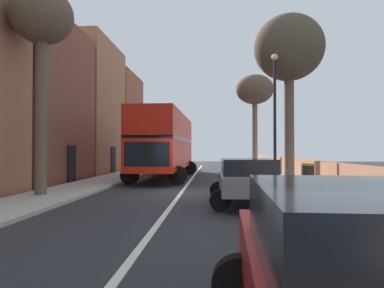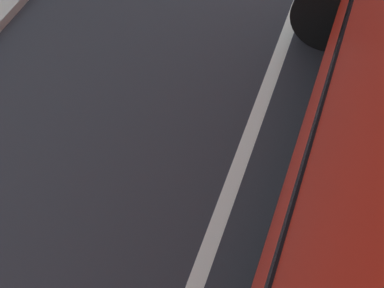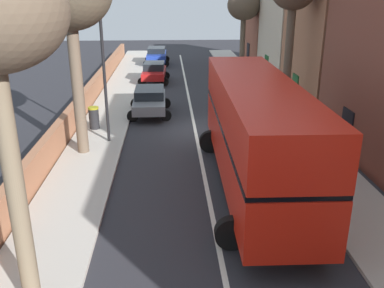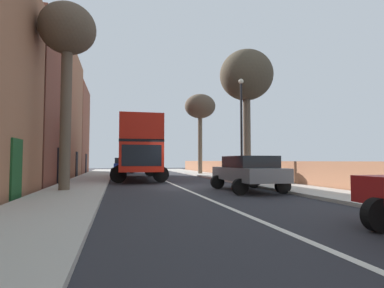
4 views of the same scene
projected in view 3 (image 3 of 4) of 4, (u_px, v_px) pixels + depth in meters
The scene contains 13 objects.
ground_plane at pixel (195, 129), 22.35m from camera, with size 84.00×84.00×0.00m, color #28282D.
road_centre_line at pixel (195, 129), 22.35m from camera, with size 0.16×54.00×0.01m, color silver.
sidewalk_left at pixel (286, 127), 22.59m from camera, with size 2.60×60.00×0.12m, color #B2ADA3.
sidewalk_right at pixel (102, 130), 22.07m from camera, with size 2.60×60.00×0.12m, color #B2ADA3.
terraced_houses_left at pixel (370, 44), 20.37m from camera, with size 4.07×47.68×10.28m.
boundary_wall_right at pixel (72, 120), 21.78m from camera, with size 0.36×54.00×1.31m, color #9E6647.
double_decker_bus at pixel (255, 129), 14.92m from camera, with size 3.69×11.29×4.06m.
parked_car_grey_right_1 at pixel (150, 100), 24.78m from camera, with size 2.53×4.43×1.54m.
parked_car_red_right_2 at pixel (154, 71), 33.29m from camera, with size 2.51×4.03×1.58m.
parked_car_blue_right_3 at pixel (157, 55), 41.28m from camera, with size 2.55×4.57×1.66m.
street_tree_left_2 at pixel (244, 7), 36.20m from camera, with size 2.87×2.87×6.92m.
lamppost_right at pixel (104, 65), 19.04m from camera, with size 0.32×0.32×6.31m.
litter_bin_right at pixel (94, 118), 21.90m from camera, with size 0.55×0.55×1.17m.
Camera 3 is at (1.35, 21.19, 7.02)m, focal length 39.19 mm.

